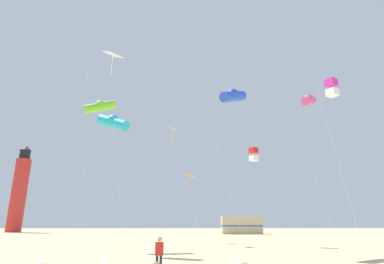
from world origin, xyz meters
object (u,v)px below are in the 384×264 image
object	(u,v)px
kite_tube_lime	(100,106)
kite_tube_rainbow	(309,100)
kite_box_magenta	(332,88)
kite_box_scarlet	(254,154)
kite_diamond_orange	(190,178)
lighthouse_distant	(19,190)
rv_van_tan	(241,225)
kite_diamond_white	(111,62)
kite_tube_blue	(233,96)
kite_diamond_gold	(174,133)
kite_tube_cyan	(113,122)
kite_flyer_standing	(159,250)

from	to	relation	value
kite_tube_lime	kite_tube_rainbow	xyz separation A→B (m)	(16.99, 0.11, 0.79)
kite_box_magenta	kite_box_scarlet	xyz separation A→B (m)	(-3.39, 7.97, -2.63)
kite_tube_rainbow	kite_diamond_orange	bearing A→B (deg)	146.58
kite_tube_rainbow	lighthouse_distant	xyz separation A→B (m)	(-42.28, 38.68, -3.57)
kite_diamond_orange	rv_van_tan	distance (m)	24.05
kite_diamond_white	rv_van_tan	xyz separation A→B (m)	(13.32, 37.08, -8.40)
kite_tube_lime	kite_box_scarlet	xyz separation A→B (m)	(12.73, 2.54, -3.27)
kite_tube_blue	rv_van_tan	world-z (taller)	kite_tube_blue
kite_tube_lime	kite_diamond_gold	xyz separation A→B (m)	(5.78, 4.39, -0.89)
kite_diamond_gold	rv_van_tan	bearing A→B (deg)	66.59
kite_tube_cyan	kite_tube_rainbow	distance (m)	15.79
kite_flyer_standing	kite_tube_cyan	distance (m)	10.22
kite_flyer_standing	kite_tube_lime	world-z (taller)	kite_tube_lime
kite_tube_lime	kite_diamond_orange	bearing A→B (deg)	41.38
kite_tube_cyan	lighthouse_distant	distance (m)	50.45
kite_tube_cyan	kite_tube_lime	size ratio (longest dim) A/B	0.78
kite_tube_lime	kite_tube_cyan	bearing A→B (deg)	-61.19
kite_diamond_orange	kite_flyer_standing	bearing A→B (deg)	-95.88
kite_flyer_standing	kite_diamond_gold	bearing A→B (deg)	-95.02
kite_box_scarlet	rv_van_tan	world-z (taller)	kite_box_scarlet
kite_diamond_white	kite_box_scarlet	size ratio (longest dim) A/B	1.32
kite_tube_lime	kite_tube_rainbow	distance (m)	17.01
kite_diamond_gold	rv_van_tan	size ratio (longest dim) A/B	1.61
kite_tube_lime	kite_tube_blue	xyz separation A→B (m)	(10.03, -3.97, -0.64)
rv_van_tan	lighthouse_distant	bearing A→B (deg)	165.62
kite_tube_rainbow	kite_box_scarlet	xyz separation A→B (m)	(-4.26, 2.43, -4.06)
kite_diamond_gold	kite_tube_lime	bearing A→B (deg)	-142.75
kite_tube_lime	kite_diamond_orange	xyz separation A→B (m)	(7.35, 6.47, -4.78)
kite_flyer_standing	rv_van_tan	distance (m)	39.30
kite_tube_blue	rv_van_tan	size ratio (longest dim) A/B	1.65
kite_tube_cyan	rv_van_tan	xyz separation A→B (m)	(14.17, 32.03, -6.74)
kite_diamond_white	kite_diamond_gold	bearing A→B (deg)	77.37
kite_tube_blue	kite_box_scarlet	distance (m)	7.52
kite_tube_lime	kite_diamond_gold	size ratio (longest dim) A/B	1.09
kite_box_scarlet	rv_van_tan	bearing A→B (deg)	82.42
kite_diamond_gold	lighthouse_distant	bearing A→B (deg)	132.09
kite_tube_blue	lighthouse_distant	size ratio (longest dim) A/B	0.64
kite_box_scarlet	kite_diamond_gold	world-z (taller)	kite_diamond_gold
lighthouse_distant	kite_box_magenta	bearing A→B (deg)	-46.88
kite_flyer_standing	kite_diamond_white	distance (m)	9.65
kite_tube_blue	kite_diamond_gold	bearing A→B (deg)	116.97
kite_tube_blue	kite_diamond_gold	world-z (taller)	kite_tube_blue
kite_tube_cyan	kite_box_scarlet	bearing A→B (deg)	29.93
kite_tube_lime	kite_tube_rainbow	bearing A→B (deg)	0.38
kite_box_magenta	kite_diamond_white	distance (m)	13.67
kite_diamond_white	lighthouse_distant	xyz separation A→B (m)	(-28.14, 47.48, -1.96)
kite_tube_rainbow	kite_tube_cyan	bearing A→B (deg)	-165.97
kite_diamond_orange	kite_diamond_white	bearing A→B (deg)	-106.54
kite_diamond_white	kite_tube_rainbow	xyz separation A→B (m)	(14.14, 8.80, 1.61)
kite_tube_cyan	kite_diamond_gold	bearing A→B (deg)	64.80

